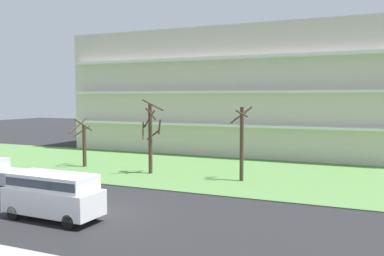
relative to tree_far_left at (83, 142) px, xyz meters
The scene contains 7 objects.
ground 15.45m from the tree_far_left, 48.90° to the right, with size 160.00×160.00×0.00m, color #232326.
grass_lawn_strip 10.59m from the tree_far_left, 13.89° to the left, with size 80.00×16.00×0.08m, color #547F42.
apartment_building 20.25m from the tree_far_left, 59.42° to the left, with size 38.65×13.98×13.52m.
tree_far_left is the anchor object (origin of this frame).
tree_left 7.20m from the tree_far_left, ahead, with size 2.12×2.36×6.08m.
tree_center 14.70m from the tree_far_left, ahead, with size 1.64×1.68×5.55m.
van_white_center_left 16.08m from the tree_far_left, 57.34° to the right, with size 5.27×2.19×2.36m.
Camera 1 is at (13.31, -18.18, 6.21)m, focal length 38.85 mm.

